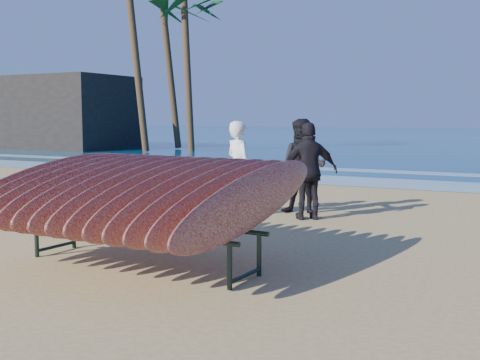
{
  "coord_description": "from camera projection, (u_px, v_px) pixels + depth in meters",
  "views": [
    {
      "loc": [
        3.92,
        -6.57,
        1.82
      ],
      "look_at": [
        0.0,
        0.8,
        0.95
      ],
      "focal_mm": 45.0,
      "sensor_mm": 36.0,
      "label": 1
    }
  ],
  "objects": [
    {
      "name": "ground",
      "position": [
        211.0,
        258.0,
        7.79
      ],
      "size": [
        120.0,
        120.0,
        0.0
      ],
      "primitive_type": "plane",
      "color": "tan",
      "rests_on": "ground"
    },
    {
      "name": "foam_near",
      "position": [
        396.0,
        183.0,
        16.57
      ],
      "size": [
        160.0,
        160.0,
        0.0
      ],
      "primitive_type": "plane",
      "color": "white",
      "rests_on": "ground"
    },
    {
      "name": "foam_far",
      "position": [
        422.0,
        173.0,
        19.64
      ],
      "size": [
        160.0,
        160.0,
        0.0
      ],
      "primitive_type": "plane",
      "color": "white",
      "rests_on": "ground"
    },
    {
      "name": "surfboard_rack",
      "position": [
        140.0,
        193.0,
        7.31
      ],
      "size": [
        3.31,
        3.22,
        1.46
      ],
      "rotation": [
        0.0,
        0.0,
        -0.04
      ],
      "color": "black",
      "rests_on": "ground"
    },
    {
      "name": "person_white",
      "position": [
        239.0,
        168.0,
        11.17
      ],
      "size": [
        0.77,
        0.69,
        1.76
      ],
      "primitive_type": "imported",
      "rotation": [
        0.0,
        0.0,
        2.61
      ],
      "color": "white",
      "rests_on": "ground"
    },
    {
      "name": "person_dark_a",
      "position": [
        303.0,
        167.0,
        11.27
      ],
      "size": [
        0.94,
        0.77,
        1.8
      ],
      "primitive_type": "imported",
      "rotation": [
        0.0,
        0.0,
        0.11
      ],
      "color": "black",
      "rests_on": "ground"
    },
    {
      "name": "person_dark_b",
      "position": [
        309.0,
        171.0,
        10.68
      ],
      "size": [
        1.08,
        0.93,
        1.74
      ],
      "primitive_type": "imported",
      "rotation": [
        0.0,
        0.0,
        3.75
      ],
      "color": "black",
      "rests_on": "ground"
    },
    {
      "name": "building",
      "position": [
        53.0,
        113.0,
        35.69
      ],
      "size": [
        9.38,
        5.21,
        4.17
      ],
      "primitive_type": "cube",
      "color": "#2D2823",
      "rests_on": "ground"
    },
    {
      "name": "palm_mid",
      "position": [
        187.0,
        12.0,
        31.46
      ],
      "size": [
        5.2,
        5.2,
        8.19
      ],
      "color": "brown",
      "rests_on": "ground"
    }
  ]
}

